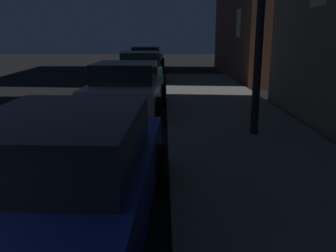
% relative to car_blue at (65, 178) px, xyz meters
% --- Properties ---
extents(car_blue, '(2.23, 4.51, 1.43)m').
position_rel_car_blue_xyz_m(car_blue, '(0.00, 0.00, 0.00)').
color(car_blue, navy).
rests_on(car_blue, ground).
extents(car_silver, '(2.30, 4.11, 1.43)m').
position_rel_car_blue_xyz_m(car_silver, '(-0.00, 6.68, -0.01)').
color(car_silver, '#B7B7BF').
rests_on(car_silver, ground).
extents(car_green, '(2.23, 4.21, 1.43)m').
position_rel_car_blue_xyz_m(car_green, '(0.00, 12.98, 0.01)').
color(car_green, '#19592D').
rests_on(car_green, ground).
extents(car_black, '(2.22, 4.14, 1.43)m').
position_rel_car_blue_xyz_m(car_black, '(-0.00, 19.41, -0.01)').
color(car_black, black).
rests_on(car_black, ground).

